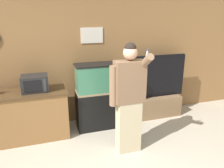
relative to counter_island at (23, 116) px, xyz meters
name	(u,v)px	position (x,y,z in m)	size (l,w,h in m)	color
wall_back_paneled	(77,61)	(1.10, 0.47, 0.85)	(10.00, 0.08, 2.60)	olive
counter_island	(23,116)	(0.00, 0.00, 0.00)	(1.62, 0.60, 0.91)	brown
microwave	(35,83)	(0.27, 0.01, 0.59)	(0.45, 0.36, 0.28)	black
aquarium_on_stand	(102,96)	(1.49, 0.03, 0.20)	(1.00, 0.41, 1.32)	black
tv_on_stand	(158,98)	(2.82, 0.14, -0.05)	(1.22, 0.40, 1.39)	brown
person_standing	(129,98)	(1.68, -0.91, 0.49)	(0.57, 0.43, 1.81)	#BCAD89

